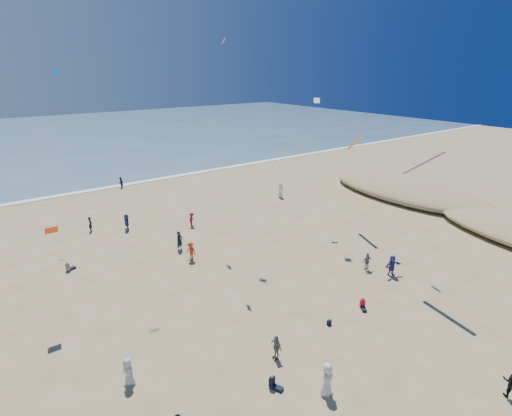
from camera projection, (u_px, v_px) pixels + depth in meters
ground at (321, 415)px, 19.24m from camera, size 220.00×220.00×0.00m
ocean at (23, 140)px, 91.16m from camera, size 220.00×100.00×0.06m
surf_line at (79, 192)px, 53.30m from camera, size 220.00×1.20×0.08m
standing_flyers at (235, 261)px, 32.67m from camera, size 34.04×49.75×1.95m
seated_group at (317, 345)px, 23.45m from camera, size 16.19×30.21×0.84m
navy_bag at (329, 322)px, 25.93m from camera, size 0.28×0.18×0.34m
kites_aloft at (305, 79)px, 28.74m from camera, size 37.90×43.64×29.29m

